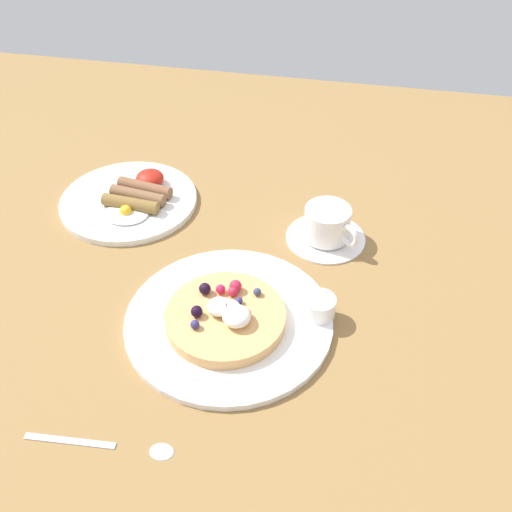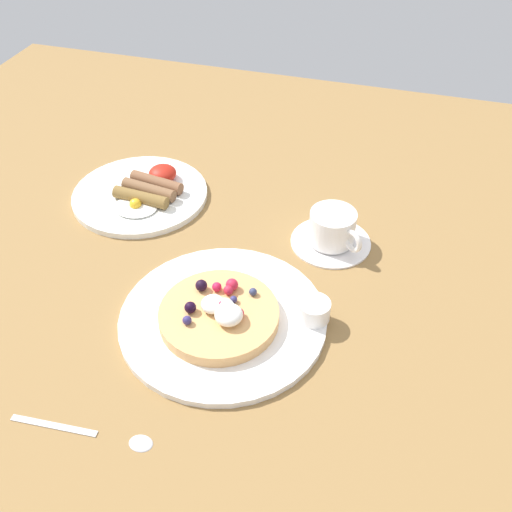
# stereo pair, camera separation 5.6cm
# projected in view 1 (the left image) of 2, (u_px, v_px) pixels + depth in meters

# --- Properties ---
(ground_plane) EXTENTS (1.58, 1.39, 0.03)m
(ground_plane) POSITION_uv_depth(u_px,v_px,m) (237.00, 283.00, 0.89)
(ground_plane) COLOR olive
(pancake_plate) EXTENTS (0.28, 0.28, 0.01)m
(pancake_plate) POSITION_uv_depth(u_px,v_px,m) (229.00, 320.00, 0.80)
(pancake_plate) COLOR white
(pancake_plate) RESTS_ON ground_plane
(pancake_with_berries) EXTENTS (0.16, 0.16, 0.04)m
(pancake_with_berries) POSITION_uv_depth(u_px,v_px,m) (226.00, 316.00, 0.79)
(pancake_with_berries) COLOR tan
(pancake_with_berries) RESTS_ON pancake_plate
(syrup_ramekin) EXTENTS (0.04, 0.04, 0.03)m
(syrup_ramekin) POSITION_uv_depth(u_px,v_px,m) (319.00, 306.00, 0.80)
(syrup_ramekin) COLOR white
(syrup_ramekin) RESTS_ON pancake_plate
(breakfast_plate) EXTENTS (0.23, 0.23, 0.01)m
(breakfast_plate) POSITION_uv_depth(u_px,v_px,m) (129.00, 201.00, 1.01)
(breakfast_plate) COLOR white
(breakfast_plate) RESTS_ON ground_plane
(fried_breakfast) EXTENTS (0.11, 0.15, 0.03)m
(fried_breakfast) POSITION_uv_depth(u_px,v_px,m) (139.00, 193.00, 1.00)
(fried_breakfast) COLOR brown
(fried_breakfast) RESTS_ON breakfast_plate
(coffee_saucer) EXTENTS (0.13, 0.13, 0.01)m
(coffee_saucer) POSITION_uv_depth(u_px,v_px,m) (326.00, 237.00, 0.94)
(coffee_saucer) COLOR white
(coffee_saucer) RESTS_ON ground_plane
(coffee_cup) EXTENTS (0.09, 0.08, 0.05)m
(coffee_cup) POSITION_uv_depth(u_px,v_px,m) (328.00, 223.00, 0.92)
(coffee_cup) COLOR white
(coffee_cup) RESTS_ON coffee_saucer
(teaspoon) EXTENTS (0.18, 0.03, 0.01)m
(teaspoon) POSITION_uv_depth(u_px,v_px,m) (124.00, 446.00, 0.66)
(teaspoon) COLOR silver
(teaspoon) RESTS_ON ground_plane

